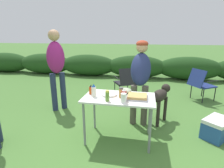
{
  "coord_description": "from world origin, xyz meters",
  "views": [
    {
      "loc": [
        0.39,
        -2.53,
        1.67
      ],
      "look_at": [
        -0.15,
        0.18,
        0.89
      ],
      "focal_mm": 28.0,
      "sensor_mm": 36.0,
      "label": 1
    }
  ],
  "objects_px": {
    "paper_cup_stack": "(124,98)",
    "standing_person_with_beanie": "(56,63)",
    "spice_jar": "(121,93)",
    "mayo_bottle": "(94,91)",
    "mixing_bowl": "(126,91)",
    "dog": "(160,97)",
    "standing_person_in_olive_jacket": "(141,73)",
    "folding_table": "(119,101)",
    "relish_jar": "(107,96)",
    "food_tray": "(137,97)",
    "hot_sauce_bottle": "(91,90)",
    "cooler_box": "(216,128)",
    "camp_chair_green_behind_table": "(125,81)",
    "ketchup_bottle": "(124,95)",
    "plate_stack": "(109,94)",
    "camp_chair_near_hedge": "(201,83)"
  },
  "relations": [
    {
      "from": "food_tray",
      "to": "spice_jar",
      "type": "xyz_separation_m",
      "value": [
        -0.25,
        -0.01,
        0.05
      ]
    },
    {
      "from": "folding_table",
      "to": "camp_chair_near_hedge",
      "type": "xyz_separation_m",
      "value": [
        1.81,
        2.19,
        -0.2
      ]
    },
    {
      "from": "paper_cup_stack",
      "to": "standing_person_with_beanie",
      "type": "height_order",
      "value": "standing_person_with_beanie"
    },
    {
      "from": "folding_table",
      "to": "standing_person_in_olive_jacket",
      "type": "distance_m",
      "value": 0.81
    },
    {
      "from": "paper_cup_stack",
      "to": "standing_person_in_olive_jacket",
      "type": "bearing_deg",
      "value": 78.03
    },
    {
      "from": "ketchup_bottle",
      "to": "plate_stack",
      "type": "bearing_deg",
      "value": 145.51
    },
    {
      "from": "relish_jar",
      "to": "paper_cup_stack",
      "type": "bearing_deg",
      "value": -5.23
    },
    {
      "from": "standing_person_in_olive_jacket",
      "to": "food_tray",
      "type": "bearing_deg",
      "value": -90.0
    },
    {
      "from": "spice_jar",
      "to": "relish_jar",
      "type": "distance_m",
      "value": 0.25
    },
    {
      "from": "mayo_bottle",
      "to": "ketchup_bottle",
      "type": "height_order",
      "value": "mayo_bottle"
    },
    {
      "from": "ketchup_bottle",
      "to": "camp_chair_near_hedge",
      "type": "bearing_deg",
      "value": 53.57
    },
    {
      "from": "paper_cup_stack",
      "to": "standing_person_with_beanie",
      "type": "xyz_separation_m",
      "value": [
        -1.63,
        1.16,
        0.26
      ]
    },
    {
      "from": "food_tray",
      "to": "cooler_box",
      "type": "bearing_deg",
      "value": 15.74
    },
    {
      "from": "mixing_bowl",
      "to": "dog",
      "type": "relative_size",
      "value": 0.26
    },
    {
      "from": "plate_stack",
      "to": "paper_cup_stack",
      "type": "relative_size",
      "value": 1.82
    },
    {
      "from": "mixing_bowl",
      "to": "camp_chair_green_behind_table",
      "type": "distance_m",
      "value": 1.87
    },
    {
      "from": "mixing_bowl",
      "to": "mayo_bottle",
      "type": "xyz_separation_m",
      "value": [
        -0.47,
        -0.25,
        0.05
      ]
    },
    {
      "from": "plate_stack",
      "to": "relish_jar",
      "type": "height_order",
      "value": "relish_jar"
    },
    {
      "from": "mixing_bowl",
      "to": "dog",
      "type": "distance_m",
      "value": 0.88
    },
    {
      "from": "hot_sauce_bottle",
      "to": "cooler_box",
      "type": "relative_size",
      "value": 0.27
    },
    {
      "from": "camp_chair_green_behind_table",
      "to": "mixing_bowl",
      "type": "bearing_deg",
      "value": -112.22
    },
    {
      "from": "folding_table",
      "to": "relish_jar",
      "type": "relative_size",
      "value": 6.81
    },
    {
      "from": "spice_jar",
      "to": "mayo_bottle",
      "type": "distance_m",
      "value": 0.42
    },
    {
      "from": "spice_jar",
      "to": "camp_chair_green_behind_table",
      "type": "distance_m",
      "value": 2.09
    },
    {
      "from": "paper_cup_stack",
      "to": "ketchup_bottle",
      "type": "xyz_separation_m",
      "value": [
        -0.01,
        0.1,
        0.02
      ]
    },
    {
      "from": "food_tray",
      "to": "camp_chair_green_behind_table",
      "type": "relative_size",
      "value": 0.39
    },
    {
      "from": "mixing_bowl",
      "to": "hot_sauce_bottle",
      "type": "relative_size",
      "value": 1.25
    },
    {
      "from": "paper_cup_stack",
      "to": "hot_sauce_bottle",
      "type": "bearing_deg",
      "value": 154.06
    },
    {
      "from": "relish_jar",
      "to": "camp_chair_green_behind_table",
      "type": "xyz_separation_m",
      "value": [
        -0.0,
        2.23,
        -0.35
      ]
    },
    {
      "from": "mixing_bowl",
      "to": "dog",
      "type": "bearing_deg",
      "value": 43.03
    },
    {
      "from": "relish_jar",
      "to": "standing_person_with_beanie",
      "type": "distance_m",
      "value": 1.82
    },
    {
      "from": "plate_stack",
      "to": "folding_table",
      "type": "bearing_deg",
      "value": -15.57
    },
    {
      "from": "plate_stack",
      "to": "cooler_box",
      "type": "relative_size",
      "value": 0.44
    },
    {
      "from": "folding_table",
      "to": "plate_stack",
      "type": "relative_size",
      "value": 4.33
    },
    {
      "from": "cooler_box",
      "to": "food_tray",
      "type": "bearing_deg",
      "value": 147.26
    },
    {
      "from": "standing_person_in_olive_jacket",
      "to": "dog",
      "type": "bearing_deg",
      "value": 11.86
    },
    {
      "from": "cooler_box",
      "to": "mixing_bowl",
      "type": "bearing_deg",
      "value": 137.73
    },
    {
      "from": "mayo_bottle",
      "to": "dog",
      "type": "xyz_separation_m",
      "value": [
        1.08,
        0.82,
        -0.33
      ]
    },
    {
      "from": "folding_table",
      "to": "mayo_bottle",
      "type": "distance_m",
      "value": 0.43
    },
    {
      "from": "food_tray",
      "to": "dog",
      "type": "bearing_deg",
      "value": 62.33
    },
    {
      "from": "folding_table",
      "to": "paper_cup_stack",
      "type": "height_order",
      "value": "paper_cup_stack"
    },
    {
      "from": "spice_jar",
      "to": "standing_person_in_olive_jacket",
      "type": "height_order",
      "value": "standing_person_in_olive_jacket"
    },
    {
      "from": "folding_table",
      "to": "ketchup_bottle",
      "type": "xyz_separation_m",
      "value": [
        0.09,
        -0.13,
        0.17
      ]
    },
    {
      "from": "hot_sauce_bottle",
      "to": "mayo_bottle",
      "type": "distance_m",
      "value": 0.13
    },
    {
      "from": "spice_jar",
      "to": "standing_person_in_olive_jacket",
      "type": "relative_size",
      "value": 0.1
    },
    {
      "from": "camp_chair_green_behind_table",
      "to": "relish_jar",
      "type": "bearing_deg",
      "value": -119.0
    },
    {
      "from": "mayo_bottle",
      "to": "camp_chair_green_behind_table",
      "type": "relative_size",
      "value": 0.24
    },
    {
      "from": "food_tray",
      "to": "paper_cup_stack",
      "type": "xyz_separation_m",
      "value": [
        -0.18,
        -0.22,
        0.04
      ]
    },
    {
      "from": "mixing_bowl",
      "to": "mayo_bottle",
      "type": "distance_m",
      "value": 0.53
    },
    {
      "from": "ketchup_bottle",
      "to": "food_tray",
      "type": "bearing_deg",
      "value": 32.42
    }
  ]
}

